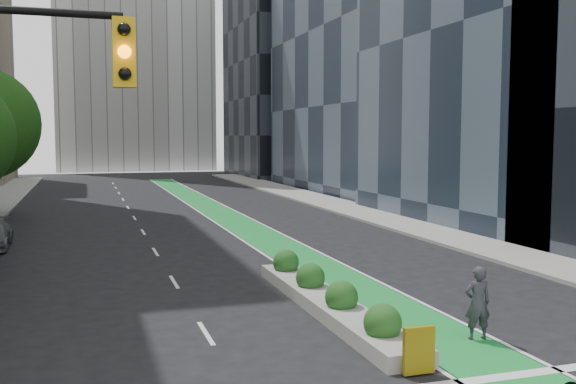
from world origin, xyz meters
TOP-DOWN VIEW (x-y plane):
  - sidewalk_right at (11.80, 25.00)m, footprint 3.60×90.00m
  - bike_lane_paint at (3.00, 30.00)m, footprint 2.20×70.00m
  - building_dark_end at (20.00, 68.00)m, footprint 14.00×18.00m
  - median_planter at (1.20, 7.04)m, footprint 1.20×10.26m
  - cyclist at (3.75, 3.50)m, footprint 0.72×0.53m

SIDE VIEW (x-z plane):
  - bike_lane_paint at x=3.00m, z-range 0.00..0.01m
  - sidewalk_right at x=11.80m, z-range 0.00..0.15m
  - median_planter at x=1.20m, z-range -0.18..0.92m
  - cyclist at x=3.75m, z-range 0.00..1.83m
  - building_dark_end at x=20.00m, z-range 0.00..28.00m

